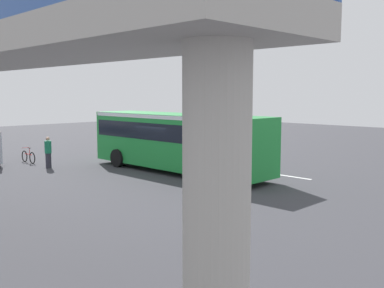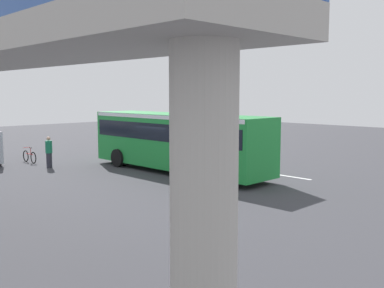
% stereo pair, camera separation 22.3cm
% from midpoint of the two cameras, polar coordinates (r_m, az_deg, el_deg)
% --- Properties ---
extents(ground, '(80.00, 80.00, 0.00)m').
position_cam_midpoint_polar(ground, '(24.59, -3.60, -3.45)').
color(ground, '#38383D').
extents(city_bus, '(11.54, 2.85, 3.15)m').
position_cam_midpoint_polar(city_bus, '(23.94, -2.21, 0.84)').
color(city_bus, '#1E8C38').
rests_on(city_bus, ground).
extents(bicycle_red, '(1.77, 0.44, 0.96)m').
position_cam_midpoint_polar(bicycle_red, '(29.10, -20.47, -1.56)').
color(bicycle_red, black).
rests_on(bicycle_red, ground).
extents(pedestrian, '(0.38, 0.38, 1.79)m').
position_cam_midpoint_polar(pedestrian, '(26.72, -18.20, -1.05)').
color(pedestrian, '#2D2D38').
rests_on(pedestrian, ground).
extents(traffic_sign, '(0.08, 0.60, 2.80)m').
position_cam_midpoint_polar(traffic_sign, '(27.96, -0.90, 1.67)').
color(traffic_sign, slate).
rests_on(traffic_sign, ground).
extents(lane_dash_leftmost, '(2.00, 0.20, 0.01)m').
position_cam_midpoint_polar(lane_dash_leftmost, '(23.31, 12.67, -4.14)').
color(lane_dash_leftmost, silver).
rests_on(lane_dash_leftmost, ground).
extents(lane_dash_left, '(2.00, 0.20, 0.01)m').
position_cam_midpoint_polar(lane_dash_left, '(25.61, 5.06, -3.06)').
color(lane_dash_left, silver).
rests_on(lane_dash_left, ground).
extents(lane_dash_centre, '(2.00, 0.20, 0.01)m').
position_cam_midpoint_polar(lane_dash_centre, '(28.30, -1.19, -2.12)').
color(lane_dash_centre, silver).
rests_on(lane_dash_centre, ground).
extents(lane_dash_right, '(2.00, 0.20, 0.01)m').
position_cam_midpoint_polar(lane_dash_right, '(31.27, -6.31, -1.34)').
color(lane_dash_right, silver).
rests_on(lane_dash_right, ground).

